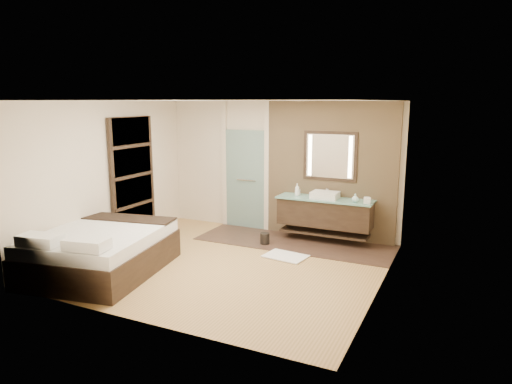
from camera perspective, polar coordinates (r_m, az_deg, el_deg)
The scene contains 15 objects.
floor at distance 7.77m, azimuth -3.63°, elevation -8.99°, with size 5.00×5.00×0.00m, color #9F7942.
tile_strip at distance 8.91m, azimuth 4.78°, elevation -6.29°, with size 3.80×1.30×0.01m, color #36241D.
stone_wall at distance 9.02m, azimuth 9.26°, elevation 2.59°, with size 2.60×0.08×2.70m, color tan.
vanity at distance 8.90m, azimuth 8.59°, elevation -2.57°, with size 1.85×0.55×0.88m.
mirror_unit at distance 8.93m, azimuth 9.23°, elevation 4.45°, with size 1.06×0.04×0.96m.
frosted_door at distance 9.71m, azimuth -1.33°, elevation 2.11°, with size 1.10×0.12×2.70m.
shoji_partition at distance 9.30m, azimuth -15.13°, elevation 1.72°, with size 0.06×1.20×2.40m.
bed at distance 7.72m, azimuth -18.82°, elevation -7.01°, with size 2.09×2.44×0.84m.
bath_mat at distance 8.10m, azimuth 3.71°, elevation -8.00°, with size 0.72×0.50×0.02m, color white.
waste_bin at distance 8.75m, azimuth 1.12°, elevation -5.87°, with size 0.18×0.18×0.22m, color black.
tissue_box at distance 8.53m, azimuth 13.72°, elevation -1.06°, with size 0.12×0.12×0.10m, color silver.
soap_bottle_a at distance 9.01m, azimuth 5.16°, elevation 0.31°, with size 0.09×0.09×0.24m, color white.
soap_bottle_b at distance 9.03m, azimuth 5.22°, elevation 0.13°, with size 0.08×0.08×0.17m, color #B2B2B2.
soap_bottle_c at distance 8.58m, azimuth 12.30°, elevation -0.73°, with size 0.12×0.12×0.16m, color silver.
cup at distance 8.63m, azimuth 13.68°, elevation -0.92°, with size 0.12×0.12×0.10m, color silver.
Camera 1 is at (3.54, -6.37, 2.68)m, focal length 32.00 mm.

